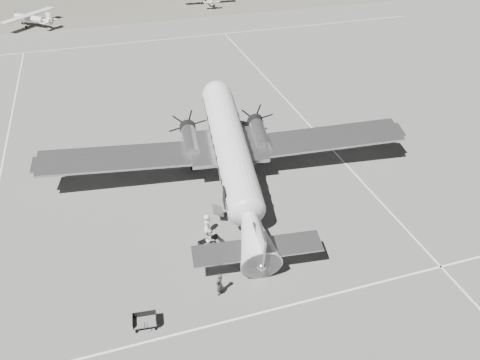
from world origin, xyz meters
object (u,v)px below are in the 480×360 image
at_px(baggage_cart_far, 145,322).
at_px(dc3_airliner, 233,158).
at_px(light_plane_left, 32,20).
at_px(passenger, 207,224).
at_px(ground_crew, 219,284).
at_px(ramp_agent, 210,239).
at_px(baggage_cart_near, 211,246).

bearing_deg(baggage_cart_far, dc3_airliner, 59.34).
distance_m(light_plane_left, passenger, 60.68).
bearing_deg(dc3_airliner, ground_crew, -104.23).
bearing_deg(light_plane_left, dc3_airliner, -117.83).
bearing_deg(ramp_agent, baggage_cart_near, -170.90).
bearing_deg(baggage_cart_near, baggage_cart_far, -151.79).
xyz_separation_m(ground_crew, passenger, (0.71, 6.08, -0.07)).
xyz_separation_m(light_plane_left, baggage_cart_far, (9.23, -66.00, -0.68)).
relative_size(baggage_cart_far, ramp_agent, 0.86).
bearing_deg(passenger, ground_crew, -169.19).
xyz_separation_m(baggage_cart_far, ground_crew, (4.91, 1.10, 0.46)).
bearing_deg(baggage_cart_near, ground_crew, -112.05).
xyz_separation_m(light_plane_left, baggage_cart_near, (14.61, -60.89, -0.63)).
distance_m(baggage_cart_far, passenger, 9.12).
xyz_separation_m(baggage_cart_far, ramp_agent, (5.42, 5.48, 0.44)).
relative_size(dc3_airliner, baggage_cart_far, 21.60).
height_order(light_plane_left, ramp_agent, light_plane_left).
bearing_deg(light_plane_left, ground_crew, -124.23).
relative_size(light_plane_left, baggage_cart_far, 7.14).
bearing_deg(light_plane_left, baggage_cart_near, -123.02).
height_order(ground_crew, passenger, ground_crew).
relative_size(dc3_airliner, passenger, 19.68).
relative_size(baggage_cart_far, ground_crew, 0.84).
relative_size(ramp_agent, passenger, 1.06).
bearing_deg(dc3_airliner, light_plane_left, 115.38).
distance_m(ground_crew, passenger, 6.12).
distance_m(dc3_airliner, baggage_cart_far, 15.22).
height_order(dc3_airliner, light_plane_left, dc3_airliner).
distance_m(ramp_agent, passenger, 1.71).
bearing_deg(ramp_agent, ground_crew, -170.90).
bearing_deg(baggage_cart_far, passenger, 58.42).
distance_m(light_plane_left, baggage_cart_far, 66.65).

